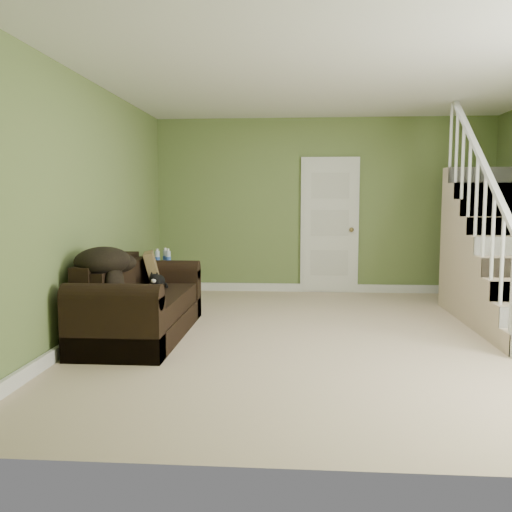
% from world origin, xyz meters
% --- Properties ---
extents(floor, '(5.00, 5.50, 0.01)m').
position_xyz_m(floor, '(0.00, 0.00, 0.00)').
color(floor, '#CCB294').
rests_on(floor, ground).
extents(ceiling, '(5.00, 5.50, 0.01)m').
position_xyz_m(ceiling, '(0.00, 0.00, 2.60)').
color(ceiling, white).
rests_on(ceiling, wall_back).
extents(wall_back, '(5.00, 0.04, 2.60)m').
position_xyz_m(wall_back, '(0.00, 2.75, 1.30)').
color(wall_back, olive).
rests_on(wall_back, floor).
extents(wall_front, '(5.00, 0.04, 2.60)m').
position_xyz_m(wall_front, '(0.00, -2.75, 1.30)').
color(wall_front, olive).
rests_on(wall_front, floor).
extents(wall_left, '(0.04, 5.50, 2.60)m').
position_xyz_m(wall_left, '(-2.50, 0.00, 1.30)').
color(wall_left, olive).
rests_on(wall_left, floor).
extents(baseboard_back, '(5.00, 0.04, 0.12)m').
position_xyz_m(baseboard_back, '(0.00, 2.72, 0.06)').
color(baseboard_back, white).
rests_on(baseboard_back, floor).
extents(baseboard_left, '(0.04, 5.50, 0.12)m').
position_xyz_m(baseboard_left, '(-2.47, 0.00, 0.06)').
color(baseboard_left, white).
rests_on(baseboard_left, floor).
extents(door, '(0.86, 0.12, 2.02)m').
position_xyz_m(door, '(0.10, 2.71, 1.01)').
color(door, white).
rests_on(door, floor).
extents(staircase, '(1.00, 2.51, 2.82)m').
position_xyz_m(staircase, '(1.99, 0.97, 0.64)').
color(staircase, '#CCB294').
rests_on(staircase, floor).
extents(sofa, '(0.87, 2.01, 0.80)m').
position_xyz_m(sofa, '(-2.01, -0.07, 0.30)').
color(sofa, black).
rests_on(sofa, floor).
extents(side_table, '(0.51, 0.51, 0.77)m').
position_xyz_m(side_table, '(-2.11, 1.41, 0.28)').
color(side_table, black).
rests_on(side_table, floor).
extents(cat, '(0.21, 0.43, 0.21)m').
position_xyz_m(cat, '(-1.90, 0.27, 0.51)').
color(cat, black).
rests_on(cat, sofa).
extents(banana, '(0.06, 0.21, 0.06)m').
position_xyz_m(banana, '(-1.85, -0.49, 0.46)').
color(banana, yellow).
rests_on(banana, sofa).
extents(throw_pillow, '(0.29, 0.45, 0.43)m').
position_xyz_m(throw_pillow, '(-2.02, 0.53, 0.60)').
color(throw_pillow, '#503920').
rests_on(throw_pillow, sofa).
extents(throw_blanket, '(0.66, 0.76, 0.27)m').
position_xyz_m(throw_blanket, '(-2.21, -0.52, 0.82)').
color(throw_blanket, black).
rests_on(throw_blanket, sofa).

